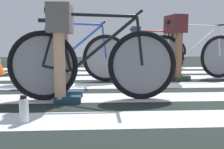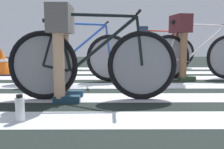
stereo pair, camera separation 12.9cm
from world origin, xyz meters
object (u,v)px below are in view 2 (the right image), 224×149
Objects in this scene: bicycle_1_of_4 at (92,63)px; bicycle_2_of_4 at (76,57)px; bicycle_4_of_4 at (156,51)px; cyclist_4_of_4 at (143,41)px; water_bottle at (20,109)px; cyclist_3_of_4 at (180,38)px; cyclist_1_of_4 at (62,39)px; traffic_cone at (2,62)px; bicycle_3_of_4 at (198,56)px.

bicycle_1_of_4 is 1.00× the size of bicycle_2_of_4.
bicycle_2_of_4 is at bearing -116.06° from bicycle_4_of_4.
cyclist_4_of_4 is 4.67× the size of water_bottle.
cyclist_1_of_4 is at bearing -148.07° from cyclist_3_of_4.
cyclist_3_of_4 reaches higher than traffic_cone.
bicycle_1_of_4 is 3.60m from cyclist_4_of_4.
bicycle_2_of_4 is (-0.33, 1.17, 0.00)m from bicycle_1_of_4.
cyclist_1_of_4 reaches higher than bicycle_1_of_4.
bicycle_1_of_4 reaches higher than water_bottle.
bicycle_3_of_4 is at bearing 0.91° from bicycle_2_of_4.
traffic_cone is at bearing 160.94° from bicycle_3_of_4.
bicycle_4_of_4 is 4.51m from water_bottle.
cyclist_1_of_4 is 1.97× the size of traffic_cone.
traffic_cone is (-1.49, 0.87, -0.15)m from bicycle_2_of_4.
bicycle_3_of_4 is (1.60, 1.44, 0.00)m from bicycle_1_of_4.
cyclist_4_of_4 is (1.29, 3.45, 0.00)m from cyclist_1_of_4.
bicycle_2_of_4 is 8.34× the size of water_bottle.
bicycle_2_of_4 is at bearing 178.93° from bicycle_3_of_4.
cyclist_4_of_4 is at bearing 74.27° from bicycle_1_of_4.
bicycle_4_of_4 is 3.52× the size of traffic_cone.
bicycle_3_of_4 is 1.68× the size of cyclist_3_of_4.
bicycle_2_of_4 is 1.93m from water_bottle.
bicycle_2_of_4 is 1.00× the size of bicycle_3_of_4.
traffic_cone is at bearing 115.53° from water_bottle.
bicycle_1_of_4 is 2.15m from bicycle_3_of_4.
bicycle_2_of_4 is at bearing 178.73° from cyclist_3_of_4.
bicycle_2_of_4 is 1.66m from cyclist_3_of_4.
cyclist_1_of_4 reaches higher than traffic_cone.
water_bottle is at bearing -102.10° from bicycle_2_of_4.
cyclist_1_of_4 is 0.56× the size of bicycle_3_of_4.
bicycle_2_of_4 is 1.78× the size of cyclist_4_of_4.
bicycle_2_of_4 is 3.53× the size of traffic_cone.
traffic_cone is (-1.51, 2.04, -0.39)m from cyclist_1_of_4.
bicycle_3_of_4 is 1.00× the size of bicycle_4_of_4.
cyclist_1_of_4 is 3.77m from bicycle_4_of_4.
bicycle_1_of_4 is 1.80× the size of cyclist_1_of_4.
bicycle_1_of_4 is at bearing -147.00° from bicycle_3_of_4.
bicycle_3_of_4 is 1.78× the size of cyclist_4_of_4.
cyclist_1_of_4 is 1.00× the size of cyclist_4_of_4.
bicycle_1_of_4 and bicycle_3_of_4 have the same top height.
bicycle_1_of_4 is 8.37× the size of water_bottle.
bicycle_1_of_4 is 1.22m from bicycle_2_of_4.
cyclist_4_of_4 is at bearing 97.89° from bicycle_3_of_4.
cyclist_3_of_4 is at bearing 47.36° from bicycle_1_of_4.
cyclist_4_of_4 reaches higher than bicycle_3_of_4.
traffic_cone is (-2.80, -1.41, -0.40)m from cyclist_4_of_4.
bicycle_2_of_4 and bicycle_4_of_4 have the same top height.
cyclist_4_of_4 is at bearing 26.78° from traffic_cone.
bicycle_1_of_4 is 1.79× the size of cyclist_4_of_4.
bicycle_4_of_4 is at bearing 46.91° from bicycle_2_of_4.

